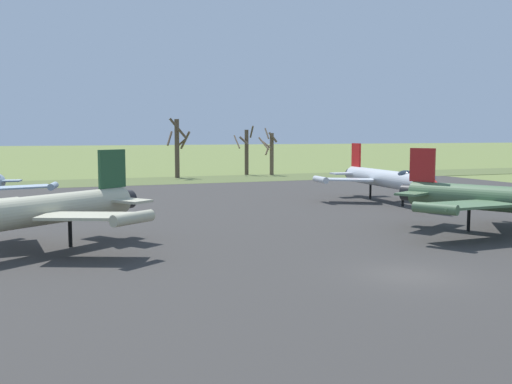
# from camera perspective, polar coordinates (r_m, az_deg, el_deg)

# --- Properties ---
(ground_plane) EXTENTS (600.00, 600.00, 0.00)m
(ground_plane) POSITION_cam_1_polar(r_m,az_deg,el_deg) (25.80, 14.57, -7.88)
(ground_plane) COLOR olive
(asphalt_apron) EXTENTS (80.19, 59.37, 0.05)m
(asphalt_apron) POSITION_cam_1_polar(r_m,az_deg,el_deg) (41.29, -0.04, -2.62)
(asphalt_apron) COLOR #383533
(asphalt_apron) RESTS_ON ground
(grass_verge_strip) EXTENTS (140.19, 12.00, 0.06)m
(grass_verge_strip) POSITION_cam_1_polar(r_m,az_deg,el_deg) (75.48, -9.90, 1.05)
(grass_verge_strip) COLOR #586435
(grass_verge_strip) RESTS_ON ground
(jet_fighter_front_left) EXTENTS (14.12, 11.98, 5.08)m
(jet_fighter_front_left) POSITION_cam_1_polar(r_m,az_deg,el_deg) (30.39, -22.12, -1.85)
(jet_fighter_front_left) COLOR #B7B293
(jet_fighter_front_left) RESTS_ON ground
(jet_fighter_front_right) EXTENTS (11.18, 15.35, 5.08)m
(jet_fighter_front_right) POSITION_cam_1_polar(r_m,az_deg,el_deg) (51.61, 12.62, 1.29)
(jet_fighter_front_right) COLOR silver
(jet_fighter_front_right) RESTS_ON ground
(info_placard_front_right) EXTENTS (0.53, 0.30, 1.10)m
(info_placard_front_right) POSITION_cam_1_polar(r_m,az_deg,el_deg) (45.98, 16.62, -1.19)
(info_placard_front_right) COLOR black
(info_placard_front_right) RESTS_ON ground
(bare_tree_center) EXTENTS (3.15, 2.92, 8.10)m
(bare_tree_center) POSITION_cam_1_polar(r_m,az_deg,el_deg) (80.22, -7.61, 4.46)
(bare_tree_center) COLOR brown
(bare_tree_center) RESTS_ON ground
(bare_tree_right_of_center) EXTENTS (2.66, 3.01, 7.16)m
(bare_tree_right_of_center) POSITION_cam_1_polar(r_m,az_deg,el_deg) (85.50, -0.96, 4.08)
(bare_tree_right_of_center) COLOR brown
(bare_tree_right_of_center) RESTS_ON ground
(bare_tree_far_right) EXTENTS (2.26, 2.79, 6.83)m
(bare_tree_far_right) POSITION_cam_1_polar(r_m,az_deg,el_deg) (85.07, 1.44, 3.97)
(bare_tree_far_right) COLOR brown
(bare_tree_far_right) RESTS_ON ground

